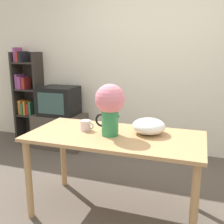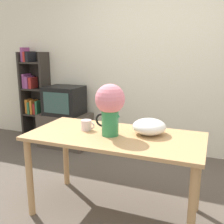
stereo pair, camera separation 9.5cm
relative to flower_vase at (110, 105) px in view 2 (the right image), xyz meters
The scene contains 9 objects.
ground_plane 1.04m from the flower_vase, ahead, with size 12.00×12.00×0.00m, color brown.
wall_back 1.76m from the flower_vase, 86.13° to the left, with size 8.00×0.05×2.60m.
table 0.38m from the flower_vase, 34.05° to the left, with size 1.52×0.74×0.76m.
flower_vase is the anchor object (origin of this frame).
coffee_mug 0.34m from the flower_vase, 167.31° to the left, with size 0.13×0.10×0.09m.
white_bowl 0.40m from the flower_vase, 26.20° to the left, with size 0.29×0.29×0.14m.
tv_stand 2.06m from the flower_vase, 133.40° to the left, with size 0.76×0.47×0.52m.
tv_set 1.93m from the flower_vase, 133.45° to the left, with size 0.55×0.46×0.43m.
bookshelf 2.58m from the flower_vase, 141.70° to the left, with size 0.46×0.27×1.52m.
Camera 2 is at (0.69, -2.01, 1.48)m, focal length 42.00 mm.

